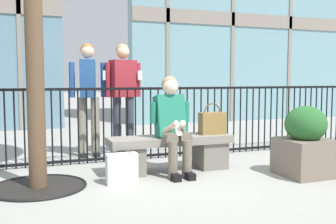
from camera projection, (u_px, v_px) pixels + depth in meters
ground_plane at (171, 171)px, 4.96m from camera, size 60.00×60.00×0.00m
stone_bench at (171, 150)px, 4.93m from camera, size 1.60×0.44×0.45m
seated_person_with_phone at (172, 122)px, 4.77m from camera, size 0.52×0.66×1.21m
handbag_on_bench at (212, 123)px, 5.10m from camera, size 0.34×0.16×0.41m
shopping_bag at (122, 168)px, 4.34m from camera, size 0.35×0.14×0.45m
bystander_at_railing at (88, 90)px, 5.83m from camera, size 0.55×0.42×1.71m
bystander_further_back at (123, 90)px, 5.93m from camera, size 0.55×0.30×1.71m
plaza_railing at (151, 123)px, 5.68m from camera, size 9.78×0.04×1.06m
planter at (305, 144)px, 4.70m from camera, size 0.59×0.59×0.85m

